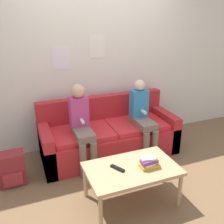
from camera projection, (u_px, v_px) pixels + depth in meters
ground_plane at (122, 170)px, 3.35m from camera, size 10.00×10.00×0.00m
wall_back at (97, 61)px, 3.74m from camera, size 8.00×0.06×2.60m
couch at (109, 136)px, 3.69m from camera, size 1.95×0.78×0.82m
coffee_table at (132, 171)px, 2.67m from camera, size 0.98×0.60×0.44m
person_left at (81, 123)px, 3.25m from camera, size 0.24×0.54×1.12m
person_right at (142, 116)px, 3.56m from camera, size 0.24×0.54×1.10m
tv_remote at (117, 168)px, 2.61m from camera, size 0.12×0.17×0.02m
book_stack at (149, 163)px, 2.64m from camera, size 0.21×0.13×0.11m
backpack at (12, 169)px, 3.03m from camera, size 0.32×0.24×0.41m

